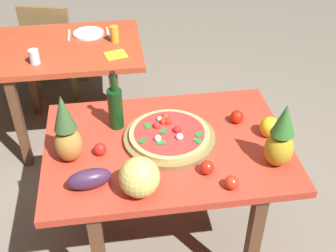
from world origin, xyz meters
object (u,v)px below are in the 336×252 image
tomato_by_bottle (100,149)px  tomato_near_board (207,167)px  background_table (65,60)px  knife_utensil (108,33)px  bell_pepper (270,127)px  tomato_at_corner (237,117)px  wine_bottle (115,107)px  dinner_plate (88,33)px  eggplant (89,179)px  display_table (167,158)px  pizza (169,133)px  drinking_glass_water (34,57)px  pizza_board (169,138)px  pineapple_right (281,139)px  fork_utensil (69,35)px  tomato_beside_pepper (232,183)px  dining_chair (53,44)px  drinking_glass_juice (114,34)px  napkin_folded (116,55)px  melon (139,177)px  pineapple_left (67,132)px

tomato_by_bottle → tomato_near_board: (0.48, -0.20, 0.00)m
background_table → knife_utensil: size_ratio=6.03×
bell_pepper → tomato_at_corner: 0.19m
wine_bottle → dinner_plate: wine_bottle is taller
tomato_at_corner → tomato_by_bottle: bearing=-167.7°
background_table → eggplant: bearing=-82.3°
display_table → tomato_by_bottle: bearing=-173.7°
tomato_at_corner → pizza: bearing=-166.1°
bell_pepper → drinking_glass_water: size_ratio=1.16×
pizza_board → pizza: bearing=105.0°
pineapple_right → fork_utensil: 1.85m
pineapple_right → background_table: bearing=127.6°
tomato_at_corner → tomato_beside_pepper: bearing=-108.1°
tomato_at_corner → tomato_beside_pepper: 0.49m
pizza → drinking_glass_water: 1.17m
pizza → tomato_by_bottle: bearing=-169.5°
tomato_at_corner → dinner_plate: size_ratio=0.32×
dining_chair → tomato_beside_pepper: 2.33m
tomato_beside_pepper → drinking_glass_juice: 1.58m
tomato_by_bottle → tomato_near_board: 0.52m
background_table → pineapple_right: pineapple_right is taller
background_table → tomato_by_bottle: bearing=-78.6°
tomato_near_board → drinking_glass_juice: 1.45m
drinking_glass_juice → napkin_folded: size_ratio=0.82×
pizza_board → tomato_by_bottle: tomato_by_bottle is taller
eggplant → drinking_glass_water: drinking_glass_water is taller
melon → tomato_near_board: (0.31, 0.08, -0.06)m
eggplant → knife_utensil: size_ratio=1.11×
tomato_at_corner → pineapple_right: bearing=-73.8°
bell_pepper → tomato_at_corner: (-0.13, 0.13, -0.01)m
pizza_board → tomato_near_board: (0.13, -0.26, 0.02)m
pineapple_left → bell_pepper: bearing=2.4°
dining_chair → tomato_by_bottle: dining_chair is taller
dining_chair → knife_utensil: size_ratio=4.72×
tomato_at_corner → drinking_glass_juice: 1.21m
pizza_board → melon: melon is taller
wine_bottle → tomato_near_board: (0.39, -0.42, -0.09)m
tomato_by_bottle → napkin_folded: size_ratio=0.44×
tomato_near_board → drinking_glass_juice: size_ratio=0.58×
melon → pizza: bearing=62.5°
melon → bell_pepper: 0.75m
eggplant → napkin_folded: eggplant is taller
pineapple_right → display_table: bearing=155.8°
drinking_glass_juice → knife_utensil: (-0.05, 0.15, -0.05)m
knife_utensil → background_table: bearing=-158.0°
display_table → bell_pepper: bearing=-0.8°
display_table → eggplant: 0.48m
pizza_board → tomato_near_board: tomato_near_board is taller
melon → drinking_glass_water: bearing=114.5°
dining_chair → knife_utensil: bearing=150.9°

